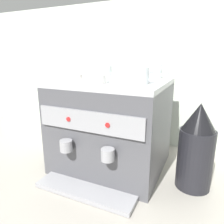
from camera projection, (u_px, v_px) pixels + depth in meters
ground_plane at (112, 164)px, 1.17m from camera, size 4.00×4.00×0.00m
tiled_backsplash_wall at (137, 74)px, 1.40m from camera, size 2.80×0.03×0.92m
espresso_machine at (112, 125)px, 1.11m from camera, size 0.54×0.58×0.47m
ceramic_cup_0 at (105, 71)px, 1.19m from camera, size 0.09×0.10×0.06m
ceramic_cup_1 at (141, 76)px, 0.90m from camera, size 0.12×0.08×0.07m
ceramic_cup_2 at (157, 71)px, 1.11m from camera, size 0.10×0.06×0.07m
ceramic_bowl_0 at (123, 76)px, 1.09m from camera, size 0.12×0.12×0.03m
ceramic_bowl_1 at (73, 78)px, 1.01m from camera, size 0.11×0.11×0.03m
ceramic_bowl_2 at (95, 79)px, 0.94m from camera, size 0.11×0.11×0.04m
coffee_grinder at (196, 148)px, 0.93m from camera, size 0.15×0.15×0.39m
milk_pitcher at (51, 141)px, 1.34m from camera, size 0.09×0.09×0.11m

